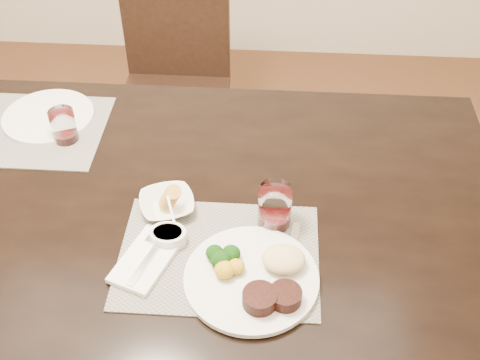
# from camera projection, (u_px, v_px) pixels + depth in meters

# --- Properties ---
(ground_plane) EXTENTS (4.50, 4.50, 0.00)m
(ground_plane) POSITION_uv_depth(u_px,v_px,m) (146.00, 352.00, 2.05)
(ground_plane) COLOR #4F3119
(ground_plane) RESTS_ON ground
(dining_table) EXTENTS (2.00, 1.00, 0.75)m
(dining_table) POSITION_uv_depth(u_px,v_px,m) (119.00, 217.00, 1.59)
(dining_table) COLOR black
(dining_table) RESTS_ON ground
(chair_far) EXTENTS (0.42, 0.42, 0.90)m
(chair_far) POSITION_uv_depth(u_px,v_px,m) (175.00, 76.00, 2.39)
(chair_far) COLOR black
(chair_far) RESTS_ON ground
(placemat_near) EXTENTS (0.46, 0.34, 0.00)m
(placemat_near) POSITION_uv_depth(u_px,v_px,m) (219.00, 256.00, 1.39)
(placemat_near) COLOR slate
(placemat_near) RESTS_ON dining_table
(placemat_far) EXTENTS (0.46, 0.34, 0.00)m
(placemat_far) POSITION_uv_depth(u_px,v_px,m) (25.00, 129.00, 1.74)
(placemat_far) COLOR slate
(placemat_far) RESTS_ON dining_table
(dinner_plate) EXTENTS (0.30, 0.30, 0.05)m
(dinner_plate) POSITION_uv_depth(u_px,v_px,m) (258.00, 277.00, 1.32)
(dinner_plate) COLOR silver
(dinner_plate) RESTS_ON placemat_near
(napkin_fork) EXTENTS (0.16, 0.21, 0.02)m
(napkin_fork) POSITION_uv_depth(u_px,v_px,m) (147.00, 259.00, 1.37)
(napkin_fork) COLOR white
(napkin_fork) RESTS_ON placemat_near
(steak_knife) EXTENTS (0.04, 0.24, 0.01)m
(steak_knife) POSITION_uv_depth(u_px,v_px,m) (293.00, 273.00, 1.34)
(steak_knife) COLOR white
(steak_knife) RESTS_ON placemat_near
(cracker_bowl) EXTENTS (0.17, 0.17, 0.06)m
(cracker_bowl) POSITION_uv_depth(u_px,v_px,m) (167.00, 204.00, 1.48)
(cracker_bowl) COLOR silver
(cracker_bowl) RESTS_ON placemat_near
(sauce_ramekin) EXTENTS (0.09, 0.13, 0.07)m
(sauce_ramekin) POSITION_uv_depth(u_px,v_px,m) (168.00, 236.00, 1.41)
(sauce_ramekin) COLOR silver
(sauce_ramekin) RESTS_ON placemat_near
(wine_glass_near) EXTENTS (0.08, 0.08, 0.11)m
(wine_glass_near) POSITION_uv_depth(u_px,v_px,m) (275.00, 208.00, 1.43)
(wine_glass_near) COLOR white
(wine_glass_near) RESTS_ON placemat_near
(far_plate) EXTENTS (0.26, 0.26, 0.01)m
(far_plate) POSITION_uv_depth(u_px,v_px,m) (48.00, 116.00, 1.77)
(far_plate) COLOR silver
(far_plate) RESTS_ON placemat_far
(wine_glass_far) EXTENTS (0.07, 0.07, 0.10)m
(wine_glass_far) POSITION_uv_depth(u_px,v_px,m) (64.00, 127.00, 1.67)
(wine_glass_far) COLOR white
(wine_glass_far) RESTS_ON placemat_far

